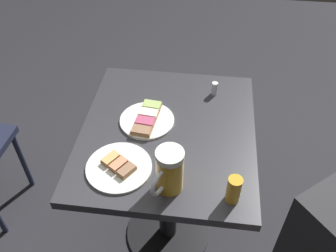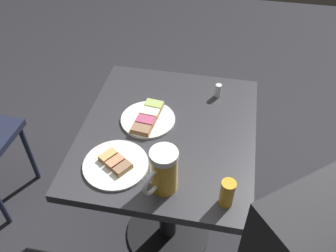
{
  "view_description": "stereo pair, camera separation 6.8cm",
  "coord_description": "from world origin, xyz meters",
  "px_view_note": "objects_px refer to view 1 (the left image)",
  "views": [
    {
      "loc": [
        -1.01,
        -0.13,
        1.77
      ],
      "look_at": [
        0.0,
        0.0,
        0.79
      ],
      "focal_mm": 38.69,
      "sensor_mm": 36.0,
      "label": 1
    },
    {
      "loc": [
        -1.0,
        -0.19,
        1.77
      ],
      "look_at": [
        0.0,
        0.0,
        0.79
      ],
      "focal_mm": 38.69,
      "sensor_mm": 36.0,
      "label": 2
    }
  ],
  "objects_px": {
    "plate_near": "(119,167)",
    "beer_mug": "(169,171)",
    "salt_shaker": "(214,89)",
    "plate_far": "(147,119)",
    "beer_glass_small": "(234,190)"
  },
  "relations": [
    {
      "from": "beer_glass_small",
      "to": "salt_shaker",
      "type": "bearing_deg",
      "value": 8.03
    },
    {
      "from": "beer_glass_small",
      "to": "plate_near",
      "type": "bearing_deg",
      "value": 78.33
    },
    {
      "from": "plate_far",
      "to": "salt_shaker",
      "type": "relative_size",
      "value": 3.68
    },
    {
      "from": "beer_glass_small",
      "to": "salt_shaker",
      "type": "relative_size",
      "value": 1.72
    },
    {
      "from": "beer_mug",
      "to": "beer_glass_small",
      "type": "relative_size",
      "value": 1.65
    },
    {
      "from": "plate_near",
      "to": "plate_far",
      "type": "bearing_deg",
      "value": -12.88
    },
    {
      "from": "plate_near",
      "to": "beer_mug",
      "type": "height_order",
      "value": "beer_mug"
    },
    {
      "from": "plate_near",
      "to": "salt_shaker",
      "type": "relative_size",
      "value": 3.93
    },
    {
      "from": "plate_near",
      "to": "beer_mug",
      "type": "relative_size",
      "value": 1.39
    },
    {
      "from": "beer_glass_small",
      "to": "salt_shaker",
      "type": "distance_m",
      "value": 0.55
    },
    {
      "from": "salt_shaker",
      "to": "plate_far",
      "type": "bearing_deg",
      "value": 128.75
    },
    {
      "from": "beer_mug",
      "to": "beer_glass_small",
      "type": "height_order",
      "value": "beer_mug"
    },
    {
      "from": "plate_near",
      "to": "beer_mug",
      "type": "distance_m",
      "value": 0.21
    },
    {
      "from": "plate_far",
      "to": "beer_mug",
      "type": "relative_size",
      "value": 1.3
    },
    {
      "from": "salt_shaker",
      "to": "beer_mug",
      "type": "bearing_deg",
      "value": 165.61
    }
  ]
}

